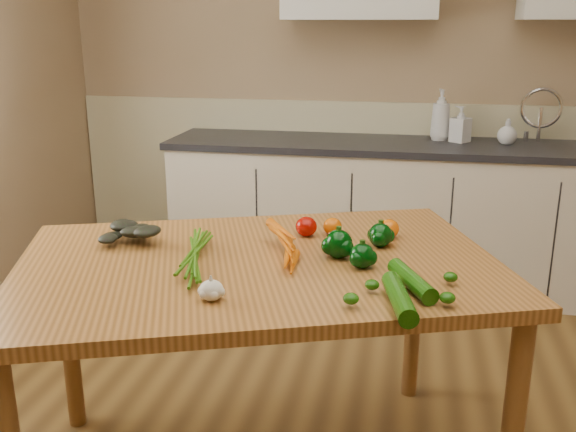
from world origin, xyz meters
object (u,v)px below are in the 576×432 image
Objects in this scene: leafy_greens at (129,226)px; tomato_a at (306,226)px; table at (259,286)px; tomato_b at (332,226)px; soap_bottle_a at (441,115)px; carrot_bunch at (256,247)px; zucchini_a at (412,281)px; pepper_c at (362,256)px; tomato_c at (389,229)px; garlic_bulb at (211,290)px; zucchini_b at (399,298)px; pepper_b at (380,235)px; soap_bottle_c at (507,132)px; soap_bottle_b at (461,124)px; pepper_a at (339,244)px.

tomato_a is at bearing 16.08° from leafy_greens.
table is at bearing -11.51° from leafy_greens.
tomato_b is (0.09, 0.04, -0.00)m from tomato_a.
soap_bottle_a is 1.86m from tomato_a.
carrot_bunch is 0.53m from zucchini_a.
pepper_c is at bearing -67.06° from tomato_b.
table is 24.10× the size of tomato_c.
table is 26.06× the size of garlic_bulb.
tomato_a is at bearing 74.69° from garlic_bulb.
garlic_bulb is 0.52m from zucchini_b.
pepper_b is at bearing 78.00° from pepper_c.
tomato_a is 0.30× the size of zucchini_b.
pepper_c is (-0.05, -0.22, -0.00)m from pepper_b.
soap_bottle_a is 3.68× the size of pepper_b.
pepper_b is at bearing -103.56° from tomato_c.
soap_bottle_c is 0.59× the size of zucchini_a.
soap_bottle_a reaches higher than zucchini_a.
soap_bottle_c is (0.27, -0.01, -0.03)m from soap_bottle_b.
table is 0.53m from tomato_c.
table is at bearing -123.18° from tomato_b.
garlic_bulb is (-0.04, -0.35, -0.01)m from carrot_bunch.
tomato_b is at bearing 112.94° from pepper_c.
soap_bottle_a is 0.40m from soap_bottle_c.
tomato_c is (-0.34, -1.69, -0.14)m from soap_bottle_b.
soap_bottle_b is 0.96× the size of leafy_greens.
table is 22.80× the size of pepper_c.
soap_bottle_b is 2.28m from leafy_greens.
soap_bottle_c is 2.07m from pepper_a.
tomato_a is at bearing 166.59° from pepper_b.
soap_bottle_c reaches higher than tomato_c.
soap_bottle_b reaches higher than tomato_c.
pepper_a is at bearing 23.26° from soap_bottle_b.
tomato_c is 0.60m from zucchini_b.
carrot_bunch is (-1.03, -1.98, -0.10)m from soap_bottle_c.
zucchini_b is (0.46, -0.29, 0.12)m from table.
tomato_c is 0.28× the size of zucchini_b.
pepper_a is 0.19m from pepper_b.
table is 6.24× the size of carrot_bunch.
tomato_c is 0.47m from zucchini_a.
table is 0.53m from zucchini_a.
garlic_bulb is at bearing -174.52° from zucchini_b.
carrot_bunch is at bearing -167.30° from pepper_a.
tomato_b is at bearing 36.82° from table.
soap_bottle_a is 2.26m from leafy_greens.
tomato_a reaches higher than tomato_b.
soap_bottle_b is at bearing 69.70° from tomato_a.
zucchini_a is at bearing 18.63° from garlic_bulb.
pepper_a reaches higher than carrot_bunch.
soap_bottle_b is at bearing 10.81° from soap_bottle_c.
soap_bottle_b is at bearing 49.44° from table.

